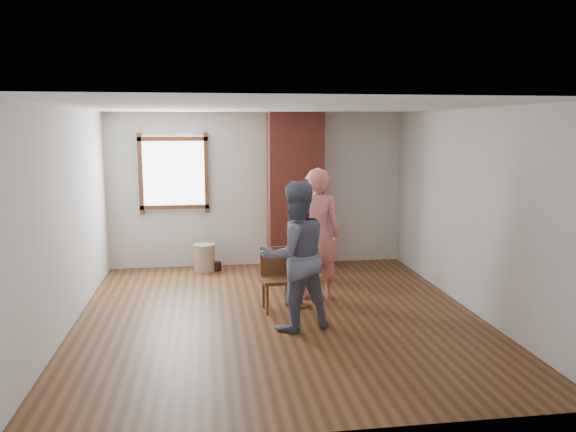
% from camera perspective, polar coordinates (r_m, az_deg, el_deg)
% --- Properties ---
extents(ground, '(5.50, 5.50, 0.00)m').
position_cam_1_polar(ground, '(7.20, -0.94, -10.14)').
color(ground, brown).
rests_on(ground, ground).
extents(room_shell, '(5.04, 5.52, 2.62)m').
position_cam_1_polar(room_shell, '(7.41, -2.01, 4.75)').
color(room_shell, silver).
rests_on(room_shell, ground).
extents(brick_chimney, '(0.90, 0.50, 2.60)m').
position_cam_1_polar(brick_chimney, '(9.42, 0.71, 2.58)').
color(brick_chimney, '#B04D3E').
rests_on(brick_chimney, ground).
extents(stoneware_crock, '(0.42, 0.42, 0.45)m').
position_cam_1_polar(stoneware_crock, '(9.39, -8.51, -4.20)').
color(stoneware_crock, tan).
rests_on(stoneware_crock, ground).
extents(dark_pot, '(0.15, 0.15, 0.14)m').
position_cam_1_polar(dark_pot, '(9.43, -7.22, -5.08)').
color(dark_pot, black).
rests_on(dark_pot, ground).
extents(dining_chair_left, '(0.40, 0.40, 0.81)m').
position_cam_1_polar(dining_chair_left, '(7.34, -1.23, -6.02)').
color(dining_chair_left, brown).
rests_on(dining_chair_left, ground).
extents(dining_chair_right, '(0.46, 0.46, 0.86)m').
position_cam_1_polar(dining_chair_right, '(8.69, 2.59, -3.46)').
color(dining_chair_right, brown).
rests_on(dining_chair_right, ground).
extents(side_table, '(0.40, 0.40, 0.60)m').
position_cam_1_polar(side_table, '(7.49, 1.29, -6.14)').
color(side_table, brown).
rests_on(side_table, ground).
extents(cake_plate, '(0.18, 0.18, 0.01)m').
position_cam_1_polar(cake_plate, '(7.43, 1.30, -4.65)').
color(cake_plate, white).
rests_on(cake_plate, side_table).
extents(cake_slice, '(0.08, 0.07, 0.06)m').
position_cam_1_polar(cake_slice, '(7.43, 1.37, -4.39)').
color(cake_slice, silver).
rests_on(cake_slice, cake_plate).
extents(man, '(1.01, 0.88, 1.76)m').
position_cam_1_polar(man, '(6.55, 0.70, -4.08)').
color(man, '#16183D').
rests_on(man, ground).
extents(person_pink, '(0.73, 0.54, 1.82)m').
position_cam_1_polar(person_pink, '(7.69, 2.90, -1.85)').
color(person_pink, '#ED8076').
rests_on(person_pink, ground).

